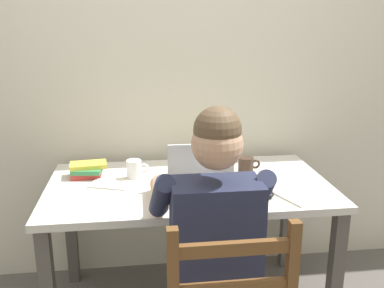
{
  "coord_description": "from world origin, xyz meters",
  "views": [
    {
      "loc": [
        -0.24,
        -2.04,
        1.53
      ],
      "look_at": [
        0.01,
        -0.05,
        0.95
      ],
      "focal_mm": 40.47,
      "sensor_mm": 36.0,
      "label": 1
    }
  ],
  "objects_px": {
    "computer_mouse": "(267,193)",
    "book_stack_side": "(88,170)",
    "laptop": "(204,183)",
    "coffee_mug_white": "(135,169)",
    "coffee_mug_dark": "(246,165)",
    "desk": "(189,200)",
    "seated_person": "(211,235)",
    "book_stack_main": "(195,166)"
  },
  "relations": [
    {
      "from": "laptop",
      "to": "computer_mouse",
      "type": "height_order",
      "value": "laptop"
    },
    {
      "from": "computer_mouse",
      "to": "book_stack_side",
      "type": "height_order",
      "value": "book_stack_side"
    },
    {
      "from": "computer_mouse",
      "to": "coffee_mug_dark",
      "type": "distance_m",
      "value": 0.33
    },
    {
      "from": "seated_person",
      "to": "book_stack_side",
      "type": "xyz_separation_m",
      "value": [
        -0.55,
        0.64,
        0.09
      ]
    },
    {
      "from": "seated_person",
      "to": "book_stack_side",
      "type": "relative_size",
      "value": 6.2
    },
    {
      "from": "computer_mouse",
      "to": "coffee_mug_white",
      "type": "height_order",
      "value": "coffee_mug_white"
    },
    {
      "from": "desk",
      "to": "seated_person",
      "type": "xyz_separation_m",
      "value": [
        0.04,
        -0.47,
        0.04
      ]
    },
    {
      "from": "seated_person",
      "to": "computer_mouse",
      "type": "distance_m",
      "value": 0.4
    },
    {
      "from": "laptop",
      "to": "book_stack_side",
      "type": "xyz_separation_m",
      "value": [
        -0.57,
        0.32,
        -0.02
      ]
    },
    {
      "from": "laptop",
      "to": "book_stack_side",
      "type": "relative_size",
      "value": 1.65
    },
    {
      "from": "coffee_mug_white",
      "to": "coffee_mug_dark",
      "type": "bearing_deg",
      "value": 1.05
    },
    {
      "from": "desk",
      "to": "coffee_mug_dark",
      "type": "height_order",
      "value": "coffee_mug_dark"
    },
    {
      "from": "computer_mouse",
      "to": "book_stack_main",
      "type": "xyz_separation_m",
      "value": [
        -0.28,
        0.42,
        0.01
      ]
    },
    {
      "from": "computer_mouse",
      "to": "book_stack_side",
      "type": "bearing_deg",
      "value": 155.86
    },
    {
      "from": "seated_person",
      "to": "computer_mouse",
      "type": "relative_size",
      "value": 12.37
    },
    {
      "from": "coffee_mug_dark",
      "to": "book_stack_side",
      "type": "distance_m",
      "value": 0.85
    },
    {
      "from": "coffee_mug_dark",
      "to": "book_stack_main",
      "type": "relative_size",
      "value": 0.66
    },
    {
      "from": "desk",
      "to": "seated_person",
      "type": "relative_size",
      "value": 1.15
    },
    {
      "from": "book_stack_main",
      "to": "book_stack_side",
      "type": "height_order",
      "value": "book_stack_side"
    },
    {
      "from": "computer_mouse",
      "to": "book_stack_main",
      "type": "height_order",
      "value": "book_stack_main"
    },
    {
      "from": "desk",
      "to": "book_stack_main",
      "type": "xyz_separation_m",
      "value": [
        0.06,
        0.2,
        0.11
      ]
    },
    {
      "from": "laptop",
      "to": "coffee_mug_dark",
      "type": "bearing_deg",
      "value": 43.5
    },
    {
      "from": "seated_person",
      "to": "coffee_mug_dark",
      "type": "relative_size",
      "value": 10.27
    },
    {
      "from": "desk",
      "to": "book_stack_side",
      "type": "distance_m",
      "value": 0.56
    },
    {
      "from": "laptop",
      "to": "coffee_mug_white",
      "type": "relative_size",
      "value": 2.85
    },
    {
      "from": "laptop",
      "to": "book_stack_main",
      "type": "relative_size",
      "value": 1.8
    },
    {
      "from": "laptop",
      "to": "book_stack_main",
      "type": "height_order",
      "value": "laptop"
    },
    {
      "from": "book_stack_side",
      "to": "seated_person",
      "type": "bearing_deg",
      "value": -48.93
    },
    {
      "from": "desk",
      "to": "coffee_mug_white",
      "type": "bearing_deg",
      "value": 160.33
    },
    {
      "from": "coffee_mug_white",
      "to": "coffee_mug_dark",
      "type": "height_order",
      "value": "coffee_mug_white"
    },
    {
      "from": "computer_mouse",
      "to": "coffee_mug_white",
      "type": "distance_m",
      "value": 0.69
    },
    {
      "from": "desk",
      "to": "seated_person",
      "type": "distance_m",
      "value": 0.47
    },
    {
      "from": "coffee_mug_white",
      "to": "book_stack_side",
      "type": "distance_m",
      "value": 0.26
    },
    {
      "from": "desk",
      "to": "seated_person",
      "type": "height_order",
      "value": "seated_person"
    },
    {
      "from": "computer_mouse",
      "to": "coffee_mug_dark",
      "type": "bearing_deg",
      "value": 93.06
    },
    {
      "from": "desk",
      "to": "computer_mouse",
      "type": "bearing_deg",
      "value": -32.39
    },
    {
      "from": "seated_person",
      "to": "book_stack_main",
      "type": "bearing_deg",
      "value": 87.93
    },
    {
      "from": "laptop",
      "to": "seated_person",
      "type": "bearing_deg",
      "value": -93.47
    },
    {
      "from": "book_stack_side",
      "to": "desk",
      "type": "bearing_deg",
      "value": -18.0
    },
    {
      "from": "coffee_mug_dark",
      "to": "book_stack_main",
      "type": "xyz_separation_m",
      "value": [
        -0.27,
        0.09,
        -0.02
      ]
    },
    {
      "from": "laptop",
      "to": "coffee_mug_dark",
      "type": "distance_m",
      "value": 0.37
    },
    {
      "from": "coffee_mug_white",
      "to": "book_stack_main",
      "type": "xyz_separation_m",
      "value": [
        0.33,
        0.1,
        -0.03
      ]
    }
  ]
}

